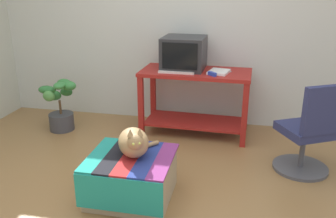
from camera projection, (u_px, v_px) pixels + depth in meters
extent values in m
plane|color=olive|center=(139.00, 207.00, 2.92)|extent=(14.00, 14.00, 0.00)
cube|color=silver|center=(184.00, 18.00, 4.38)|extent=(8.00, 0.10, 2.60)
cube|color=maroon|center=(141.00, 107.00, 4.13)|extent=(0.06, 0.06, 0.72)
cube|color=maroon|center=(244.00, 116.00, 3.87)|extent=(0.06, 0.06, 0.72)
cube|color=maroon|center=(246.00, 101.00, 4.34)|extent=(0.06, 0.06, 0.72)
cube|color=maroon|center=(153.00, 94.00, 4.60)|extent=(0.06, 0.06, 0.72)
cube|color=maroon|center=(194.00, 121.00, 4.31)|extent=(1.16, 0.54, 0.02)
cube|color=maroon|center=(196.00, 72.00, 4.11)|extent=(1.26, 0.63, 0.04)
cube|color=#28282B|center=(184.00, 68.00, 4.19)|extent=(0.34, 0.34, 0.02)
cube|color=#28282B|center=(184.00, 53.00, 4.13)|extent=(0.49, 0.49, 0.37)
cube|color=black|center=(180.00, 56.00, 3.91)|extent=(0.39, 0.02, 0.29)
cube|color=beige|center=(177.00, 71.00, 4.02)|extent=(0.40, 0.15, 0.02)
cube|color=white|center=(219.00, 72.00, 3.99)|extent=(0.25, 0.29, 0.03)
cube|color=tan|center=(131.00, 178.00, 3.01)|extent=(0.66, 0.60, 0.36)
cube|color=#1E897A|center=(118.00, 195.00, 2.69)|extent=(0.69, 0.01, 0.29)
cube|color=#1E897A|center=(99.00, 154.00, 3.00)|extent=(0.14, 0.65, 0.02)
cube|color=black|center=(115.00, 156.00, 2.97)|extent=(0.14, 0.65, 0.02)
cube|color=#AD2323|center=(131.00, 157.00, 2.94)|extent=(0.14, 0.65, 0.02)
cube|color=navy|center=(147.00, 159.00, 2.92)|extent=(0.14, 0.65, 0.02)
cube|color=#7A2D6B|center=(164.00, 161.00, 2.89)|extent=(0.14, 0.65, 0.02)
ellipsoid|color=#9E7A4C|center=(133.00, 142.00, 2.93)|extent=(0.37, 0.42, 0.23)
sphere|color=#9E7A4C|center=(135.00, 142.00, 2.79)|extent=(0.13, 0.13, 0.13)
cylinder|color=#9E7A4C|center=(145.00, 146.00, 3.07)|extent=(0.21, 0.23, 0.04)
cone|color=#9E7A4C|center=(130.00, 133.00, 2.76)|extent=(0.05, 0.05, 0.06)
cone|color=#9E7A4C|center=(140.00, 132.00, 2.77)|extent=(0.05, 0.05, 0.06)
sphere|color=#C6D151|center=(133.00, 144.00, 2.73)|extent=(0.02, 0.02, 0.02)
sphere|color=#C6D151|center=(140.00, 144.00, 2.74)|extent=(0.02, 0.02, 0.02)
cylinder|color=#3D3D42|center=(62.00, 122.00, 4.41)|extent=(0.30, 0.30, 0.21)
cylinder|color=brown|center=(60.00, 107.00, 4.35)|extent=(0.03, 0.03, 0.17)
ellipsoid|color=#38843D|center=(69.00, 86.00, 4.20)|extent=(0.18, 0.13, 0.11)
ellipsoid|color=#2D7033|center=(66.00, 92.00, 4.34)|extent=(0.15, 0.09, 0.10)
ellipsoid|color=#38843D|center=(64.00, 83.00, 4.40)|extent=(0.18, 0.12, 0.11)
ellipsoid|color=#38843D|center=(53.00, 95.00, 4.41)|extent=(0.22, 0.11, 0.13)
ellipsoid|color=#2D7033|center=(47.00, 90.00, 4.23)|extent=(0.21, 0.12, 0.10)
ellipsoid|color=#4C8E42|center=(49.00, 96.00, 4.15)|extent=(0.14, 0.09, 0.13)
ellipsoid|color=#38843D|center=(59.00, 86.00, 4.13)|extent=(0.13, 0.16, 0.08)
cylinder|color=#4C4C51|center=(300.00, 167.00, 3.51)|extent=(0.52, 0.52, 0.03)
cylinder|color=#4C4C51|center=(302.00, 150.00, 3.45)|extent=(0.05, 0.05, 0.34)
cube|color=navy|center=(305.00, 130.00, 3.38)|extent=(0.57, 0.57, 0.08)
cube|color=navy|center=(323.00, 110.00, 3.12)|extent=(0.36, 0.23, 0.44)
cube|color=#2342B7|center=(212.00, 74.00, 3.88)|extent=(0.10, 0.11, 0.04)
cylinder|color=#B7B7BC|center=(226.00, 72.00, 4.04)|extent=(0.14, 0.03, 0.01)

